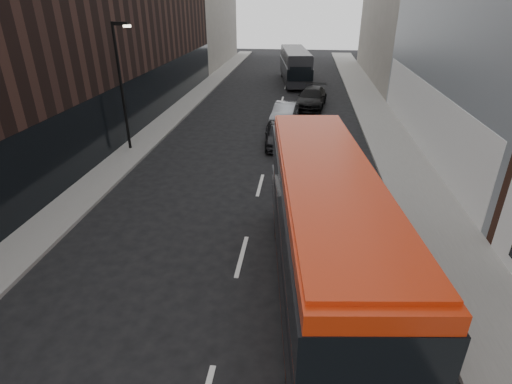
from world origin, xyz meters
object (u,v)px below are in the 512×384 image
(grey_bus, at_px, (295,65))
(red_bus, at_px, (323,230))
(car_a, at_px, (279,134))
(car_c, at_px, (311,98))
(car_b, at_px, (285,113))
(street_lamp, at_px, (122,79))

(grey_bus, bearing_deg, red_bus, -94.17)
(red_bus, xyz_separation_m, car_a, (-2.15, 13.83, -1.68))
(car_a, relative_size, car_c, 0.78)
(car_c, bearing_deg, car_a, -94.29)
(grey_bus, xyz_separation_m, car_a, (-0.30, -20.01, -1.09))
(car_a, distance_m, car_b, 4.92)
(street_lamp, relative_size, car_a, 1.65)
(car_a, bearing_deg, car_b, 84.69)
(car_b, xyz_separation_m, car_c, (1.96, 4.81, 0.07))
(street_lamp, xyz_separation_m, red_bus, (10.87, -11.85, -1.78))
(street_lamp, bearing_deg, red_bus, -47.47)
(street_lamp, distance_m, red_bus, 16.18)
(red_bus, distance_m, car_c, 23.62)
(red_bus, relative_size, car_c, 2.01)
(car_a, xyz_separation_m, car_c, (2.03, 9.73, 0.06))
(red_bus, xyz_separation_m, car_b, (-2.08, 18.75, -1.69))
(red_bus, distance_m, car_a, 14.10)
(street_lamp, bearing_deg, car_c, 47.45)
(grey_bus, relative_size, car_a, 2.51)
(street_lamp, distance_m, car_a, 9.59)
(red_bus, distance_m, grey_bus, 33.90)
(grey_bus, bearing_deg, car_c, -87.74)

